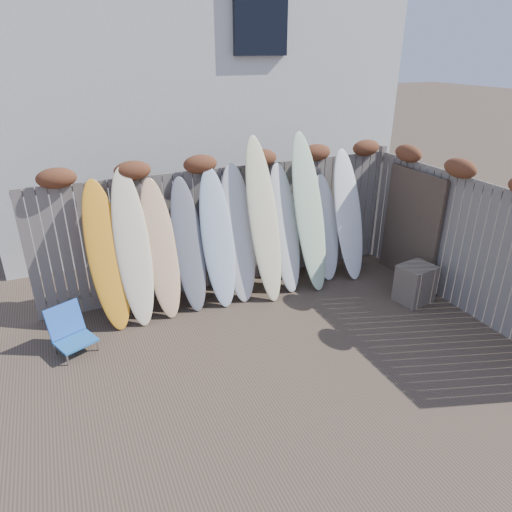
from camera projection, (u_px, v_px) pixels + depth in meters
name	position (u px, v px, depth m)	size (l,w,h in m)	color
ground	(294.00, 362.00, 5.87)	(80.00, 80.00, 0.00)	#493A2D
back_fence	(230.00, 217.00, 7.38)	(6.05, 0.28, 2.24)	slate
right_fence	(468.00, 238.00, 6.70)	(0.28, 4.40, 2.24)	slate
house	(180.00, 71.00, 10.12)	(8.50, 5.50, 6.33)	silver
beach_chair	(70.00, 331.00, 6.01)	(0.62, 0.64, 0.62)	#2467B4
wooden_crate	(415.00, 284.00, 7.17)	(0.52, 0.44, 0.61)	brown
lattice_panel	(411.00, 226.00, 7.67)	(0.05, 1.26, 1.88)	brown
surfboard_0	(107.00, 256.00, 6.35)	(0.51, 0.07, 2.16)	orange
surfboard_1	(133.00, 248.00, 6.46)	(0.48, 0.07, 2.29)	#FAEDC2
surfboard_2	(161.00, 249.00, 6.65)	(0.48, 0.07, 2.09)	#F2C07C
surfboard_3	(189.00, 245.00, 6.83)	(0.46, 0.07, 2.05)	slate
surfboard_4	(218.00, 238.00, 6.94)	(0.50, 0.07, 2.16)	silver
surfboard_5	(238.00, 234.00, 7.09)	(0.53, 0.07, 2.18)	silver
surfboard_6	(264.00, 220.00, 7.06)	(0.48, 0.07, 2.60)	#F7EEB7
surfboard_7	(285.00, 229.00, 7.37)	(0.48, 0.07, 2.12)	white
surfboard_8	(309.00, 213.00, 7.38)	(0.52, 0.07, 2.60)	#C7EABD
surfboard_9	(325.00, 228.00, 7.79)	(0.49, 0.07, 1.82)	white
surfboard_10	(348.00, 215.00, 7.77)	(0.52, 0.07, 2.25)	white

